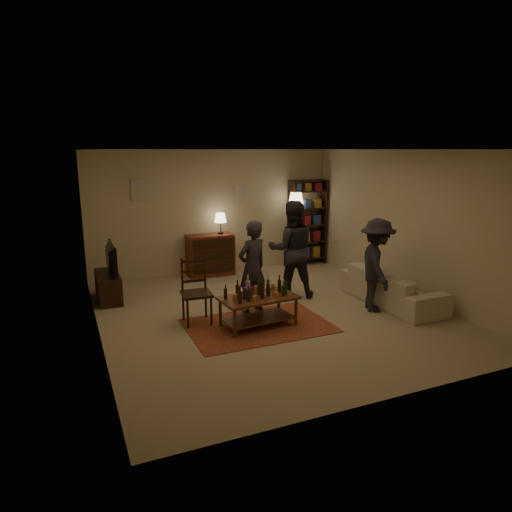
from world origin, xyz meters
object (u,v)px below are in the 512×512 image
tv_stand (108,280)px  dresser (211,254)px  sofa (392,287)px  person_left (252,267)px  dining_chair (196,289)px  person_by_sofa (377,265)px  person_right (292,249)px  floor_lamp (296,204)px  coffee_table (258,300)px  bookshelf (307,221)px

tv_stand → dresser: dresser is taller
sofa → person_left: bearing=77.3°
dresser → sofa: bearing=-52.5°
dining_chair → tv_stand: bearing=128.4°
person_left → person_by_sofa: (1.97, -0.72, 0.01)m
person_right → tv_stand: bearing=0.1°
dresser → person_left: size_ratio=0.86×
floor_lamp → person_by_sofa: 3.29m
coffee_table → sofa: coffee_table is taller
dining_chair → bookshelf: bearing=41.2°
tv_stand → person_left: 2.75m
person_left → person_by_sofa: size_ratio=0.99×
person_left → bookshelf: bearing=-153.2°
coffee_table → dining_chair: 1.01m
person_right → dining_chair: bearing=35.8°
dining_chair → sofa: (3.47, -0.50, -0.25)m
floor_lamp → dining_chair: bearing=-140.8°
sofa → person_right: size_ratio=1.15×
dresser → floor_lamp: size_ratio=0.78×
coffee_table → person_by_sofa: 2.17m
tv_stand → bookshelf: bearing=11.8°
coffee_table → floor_lamp: 4.00m
coffee_table → floor_lamp: (2.29, 3.10, 1.06)m
coffee_table → person_right: (1.17, 1.14, 0.48)m
bookshelf → floor_lamp: 0.61m
dresser → sofa: size_ratio=0.65×
person_right → person_by_sofa: size_ratio=1.13×
coffee_table → tv_stand: tv_stand is taller
person_by_sofa → dining_chair: bearing=100.5°
coffee_table → person_by_sofa: person_by_sofa is taller
person_right → person_by_sofa: 1.58m
bookshelf → person_left: bookshelf is taller
tv_stand → person_right: bearing=-19.2°
dining_chair → dresser: dresser is taller
dresser → person_left: person_left is taller
dresser → person_by_sofa: bearing=-60.0°
bookshelf → person_left: bearing=-133.8°
dresser → person_right: 2.27m
dining_chair → dresser: size_ratio=0.78×
coffee_table → bookshelf: 4.24m
person_by_sofa → floor_lamp: bearing=20.2°
person_right → person_by_sofa: bearing=146.8°
dining_chair → person_left: (1.00, 0.06, 0.23)m
floor_lamp → bookshelf: bearing=18.6°
person_left → person_right: (1.01, 0.54, 0.11)m
person_right → floor_lamp: bearing=-100.5°
dresser → coffee_table: bearing=-94.3°
dining_chair → floor_lamp: (3.13, 2.55, 0.92)m
tv_stand → dresser: size_ratio=0.78×
coffee_table → tv_stand: (-2.01, 2.25, -0.04)m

